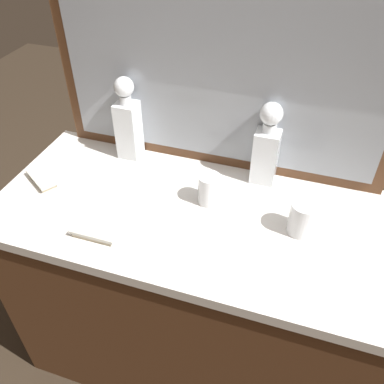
# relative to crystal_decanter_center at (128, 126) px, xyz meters

# --- Properties ---
(ground_plane) EXTENTS (6.00, 6.00, 0.00)m
(ground_plane) POSITION_rel_crystal_decanter_center_xyz_m (0.31, -0.23, -0.97)
(ground_plane) COLOR #2D2319
(dresser) EXTENTS (1.28, 0.60, 0.84)m
(dresser) POSITION_rel_crystal_decanter_center_xyz_m (0.31, -0.23, -0.54)
(dresser) COLOR brown
(dresser) RESTS_ON ground_plane
(dresser_mirror) EXTENTS (1.13, 0.03, 0.78)m
(dresser_mirror) POSITION_rel_crystal_decanter_center_xyz_m (0.31, 0.05, 0.27)
(dresser_mirror) COLOR brown
(dresser_mirror) RESTS_ON dresser
(crystal_decanter_center) EXTENTS (0.08, 0.08, 0.31)m
(crystal_decanter_center) POSITION_rel_crystal_decanter_center_xyz_m (0.00, 0.00, 0.00)
(crystal_decanter_center) COLOR white
(crystal_decanter_center) RESTS_ON dresser
(crystal_decanter_far_right) EXTENTS (0.08, 0.08, 0.29)m
(crystal_decanter_far_right) POSITION_rel_crystal_decanter_center_xyz_m (0.49, 0.01, -0.01)
(crystal_decanter_far_right) COLOR white
(crystal_decanter_far_right) RESTS_ON dresser
(crystal_tumbler_far_right) EXTENTS (0.07, 0.07, 0.10)m
(crystal_tumbler_far_right) POSITION_rel_crystal_decanter_center_xyz_m (0.35, -0.16, -0.08)
(crystal_tumbler_far_right) COLOR white
(crystal_tumbler_far_right) RESTS_ON dresser
(crystal_tumbler_left) EXTENTS (0.08, 0.08, 0.11)m
(crystal_tumbler_left) POSITION_rel_crystal_decanter_center_xyz_m (0.64, -0.21, -0.07)
(crystal_tumbler_left) COLOR white
(crystal_tumbler_left) RESTS_ON dresser
(silver_brush_front) EXTENTS (0.15, 0.12, 0.02)m
(silver_brush_front) POSITION_rel_crystal_decanter_center_xyz_m (-0.22, -0.24, -0.11)
(silver_brush_front) COLOR #B7A88C
(silver_brush_front) RESTS_ON dresser
(silver_brush_far_left) EXTENTS (0.14, 0.06, 0.02)m
(silver_brush_far_left) POSITION_rel_crystal_decanter_center_xyz_m (0.08, -0.42, -0.11)
(silver_brush_far_left) COLOR #B7A88C
(silver_brush_far_left) RESTS_ON dresser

